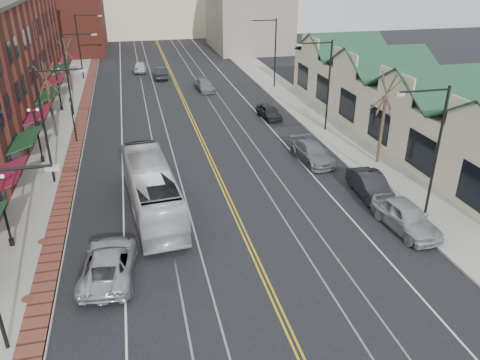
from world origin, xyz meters
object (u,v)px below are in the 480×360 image
parked_suv (109,263)px  parked_car_d (269,112)px  parked_car_b (371,186)px  parked_car_c (312,152)px  parked_car_a (406,217)px  transit_bus (152,189)px

parked_suv → parked_car_d: size_ratio=1.35×
parked_suv → parked_car_d: (15.00, 22.55, -0.07)m
parked_car_b → parked_suv: bearing=-160.7°
parked_car_b → parked_car_c: (-1.60, 6.55, -0.05)m
parked_suv → parked_car_c: 19.02m
parked_car_a → parked_car_b: parked_car_a is taller
transit_bus → parked_car_c: 13.68m
parked_car_a → transit_bus: bearing=153.5°
transit_bus → parked_car_b: size_ratio=2.30×
transit_bus → parked_car_b: bearing=169.8°
transit_bus → parked_car_d: (12.44, 16.29, -0.85)m
transit_bus → parked_car_c: transit_bus is taller
parked_car_b → parked_car_d: bearing=99.0°
transit_bus → parked_car_c: size_ratio=2.16×
parked_car_a → parked_car_d: bearing=89.9°
parked_suv → parked_car_b: parked_car_b is taller
transit_bus → parked_car_b: 14.33m
parked_car_a → parked_car_c: parked_car_a is taller
parked_car_c → parked_car_d: parked_car_c is taller
transit_bus → parked_car_d: 20.52m
parked_car_a → parked_car_c: 10.96m
parked_suv → parked_car_c: parked_suv is taller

